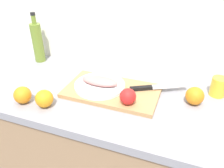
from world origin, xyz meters
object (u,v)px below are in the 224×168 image
object	(u,v)px
white_plate	(100,85)
chef_knife	(152,87)
fish_fillet	(100,81)
cutting_board	(112,91)
olive_oil_bottle	(38,42)
coffee_mug_0	(219,87)

from	to	relation	value
white_plate	chef_knife	distance (m)	0.26
fish_fillet	chef_knife	size ratio (longest dim) A/B	0.70
cutting_board	olive_oil_bottle	bearing A→B (deg)	160.71
chef_knife	coffee_mug_0	bearing A→B (deg)	-12.36
coffee_mug_0	chef_knife	bearing A→B (deg)	-163.81
fish_fillet	chef_knife	distance (m)	0.26
white_plate	fish_fillet	world-z (taller)	fish_fillet
chef_knife	coffee_mug_0	distance (m)	0.32
chef_knife	olive_oil_bottle	size ratio (longest dim) A/B	0.89
cutting_board	white_plate	size ratio (longest dim) A/B	1.81
fish_fillet	olive_oil_bottle	bearing A→B (deg)	158.61
fish_fillet	olive_oil_bottle	size ratio (longest dim) A/B	0.63
cutting_board	olive_oil_bottle	world-z (taller)	olive_oil_bottle
fish_fillet	olive_oil_bottle	distance (m)	0.53
cutting_board	white_plate	bearing A→B (deg)	177.59
cutting_board	olive_oil_bottle	size ratio (longest dim) A/B	1.51
white_plate	chef_knife	world-z (taller)	chef_knife
fish_fillet	olive_oil_bottle	xyz separation A→B (m)	(-0.49, 0.19, 0.07)
cutting_board	white_plate	distance (m)	0.07
white_plate	fish_fillet	size ratio (longest dim) A/B	1.33
fish_fillet	cutting_board	bearing A→B (deg)	-2.41
fish_fillet	chef_knife	xyz separation A→B (m)	(0.25, 0.07, -0.02)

